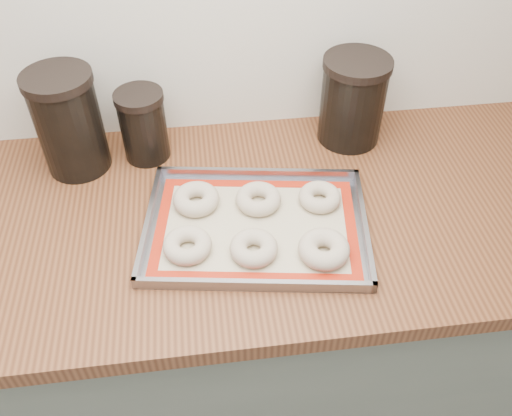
{
  "coord_description": "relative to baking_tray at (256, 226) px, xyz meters",
  "views": [
    {
      "loc": [
        -0.13,
        0.84,
        1.73
      ],
      "look_at": [
        -0.03,
        1.62,
        0.96
      ],
      "focal_mm": 38.0,
      "sensor_mm": 36.0,
      "label": 1
    }
  ],
  "objects": [
    {
      "name": "baking_tray",
      "position": [
        0.0,
        0.0,
        0.0
      ],
      "size": [
        0.5,
        0.4,
        0.03
      ],
      "rotation": [
        0.0,
        0.0,
        -0.15
      ],
      "color": "gray",
      "rests_on": "countertop"
    },
    {
      "name": "bagel_front_right",
      "position": [
        0.12,
        -0.1,
        0.02
      ],
      "size": [
        0.12,
        0.12,
        0.04
      ],
      "primitive_type": "torus",
      "rotation": [
        0.0,
        0.0,
        -0.22
      ],
      "color": "#C0AD95",
      "rests_on": "baking_mat"
    },
    {
      "name": "cabinet",
      "position": [
        0.03,
        0.06,
        -0.48
      ],
      "size": [
        3.0,
        0.65,
        0.86
      ],
      "primitive_type": "cube",
      "color": "#62695D",
      "rests_on": "floor"
    },
    {
      "name": "bagel_back_right",
      "position": [
        0.15,
        0.06,
        0.01
      ],
      "size": [
        0.1,
        0.1,
        0.03
      ],
      "primitive_type": "torus",
      "rotation": [
        0.0,
        0.0,
        0.07
      ],
      "color": "#C0AD95",
      "rests_on": "baking_mat"
    },
    {
      "name": "bagel_front_mid",
      "position": [
        -0.01,
        -0.07,
        0.02
      ],
      "size": [
        0.1,
        0.1,
        0.03
      ],
      "primitive_type": "torus",
      "rotation": [
        0.0,
        0.0,
        0.03
      ],
      "color": "#C0AD95",
      "rests_on": "baking_mat"
    },
    {
      "name": "bagel_front_left",
      "position": [
        -0.14,
        -0.05,
        0.01
      ],
      "size": [
        0.11,
        0.11,
        0.03
      ],
      "primitive_type": "torus",
      "rotation": [
        0.0,
        0.0,
        -0.16
      ],
      "color": "#C0AD95",
      "rests_on": "baking_mat"
    },
    {
      "name": "canister_mid",
      "position": [
        -0.23,
        0.28,
        0.08
      ],
      "size": [
        0.11,
        0.11,
        0.17
      ],
      "color": "black",
      "rests_on": "countertop"
    },
    {
      "name": "canister_right",
      "position": [
        0.27,
        0.29,
        0.1
      ],
      "size": [
        0.16,
        0.16,
        0.21
      ],
      "color": "black",
      "rests_on": "countertop"
    },
    {
      "name": "canister_left",
      "position": [
        -0.39,
        0.26,
        0.11
      ],
      "size": [
        0.15,
        0.15,
        0.24
      ],
      "color": "black",
      "rests_on": "countertop"
    },
    {
      "name": "bagel_back_mid",
      "position": [
        0.01,
        0.07,
        0.01
      ],
      "size": [
        0.1,
        0.1,
        0.03
      ],
      "primitive_type": "torus",
      "rotation": [
        0.0,
        0.0,
        -0.03
      ],
      "color": "#C0AD95",
      "rests_on": "baking_mat"
    },
    {
      "name": "countertop",
      "position": [
        0.03,
        0.06,
        -0.03
      ],
      "size": [
        3.06,
        0.68,
        0.04
      ],
      "primitive_type": "cube",
      "color": "brown",
      "rests_on": "cabinet"
    },
    {
      "name": "bagel_back_left",
      "position": [
        -0.12,
        0.08,
        0.02
      ],
      "size": [
        0.12,
        0.12,
        0.04
      ],
      "primitive_type": "torus",
      "rotation": [
        0.0,
        0.0,
        -0.28
      ],
      "color": "#C0AD95",
      "rests_on": "baking_mat"
    },
    {
      "name": "baking_mat",
      "position": [
        0.0,
        0.0,
        -0.0
      ],
      "size": [
        0.46,
        0.35,
        0.0
      ],
      "rotation": [
        0.0,
        0.0,
        -0.15
      ],
      "color": "#C6B793",
      "rests_on": "baking_tray"
    }
  ]
}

